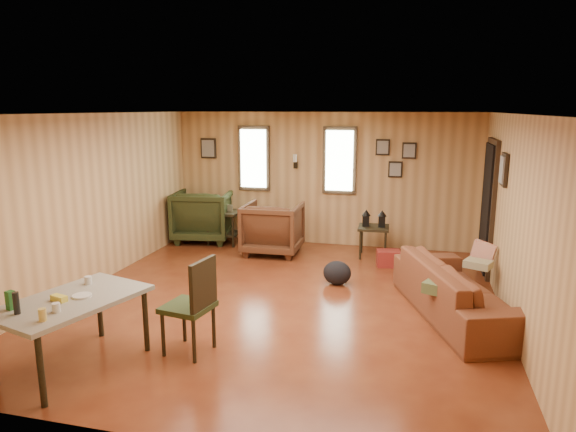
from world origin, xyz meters
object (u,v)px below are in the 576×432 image
at_px(dining_table, 70,305).
at_px(recliner_green, 204,213).
at_px(end_table, 225,221).
at_px(recliner_brown, 273,226).
at_px(side_table, 374,225).
at_px(sofa, 460,281).

bearing_deg(dining_table, recliner_green, 114.38).
distance_m(end_table, dining_table, 4.75).
bearing_deg(recliner_brown, end_table, -23.30).
bearing_deg(dining_table, end_table, 109.04).
bearing_deg(recliner_brown, side_table, -174.80).
relative_size(end_table, dining_table, 0.49).
xyz_separation_m(end_table, side_table, (2.74, -0.22, 0.13)).
height_order(sofa, side_table, sofa).
bearing_deg(sofa, end_table, 37.20).
xyz_separation_m(recliner_brown, dining_table, (-0.77, -4.32, 0.15)).
bearing_deg(recliner_green, side_table, 165.30).
bearing_deg(side_table, recliner_green, 174.26).
distance_m(recliner_brown, recliner_green, 1.59).
xyz_separation_m(sofa, end_table, (-3.96, 2.52, -0.03)).
bearing_deg(sofa, dining_table, 100.69).
bearing_deg(end_table, dining_table, -86.77).
height_order(recliner_brown, side_table, recliner_brown).
relative_size(recliner_green, side_table, 1.31).
distance_m(recliner_brown, dining_table, 4.39).
relative_size(recliner_green, end_table, 1.42).
height_order(side_table, dining_table, dining_table).
relative_size(recliner_brown, side_table, 1.21).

